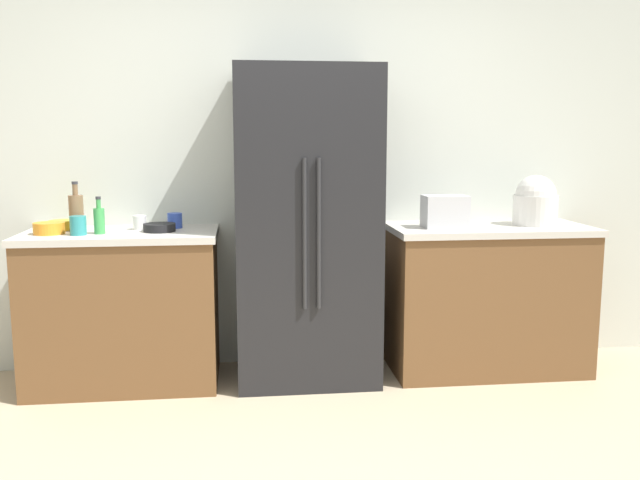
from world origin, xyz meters
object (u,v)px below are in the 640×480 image
(toaster, at_px, (445,212))
(refrigerator, at_px, (306,227))
(bowl_b, at_px, (63,225))
(bottle_a, at_px, (99,220))
(rice_cooker, at_px, (535,202))
(cup_c, at_px, (140,223))
(bottle_b, at_px, (76,212))
(cup_a, at_px, (78,225))
(bowl_a, at_px, (159,227))
(bowl_c, at_px, (49,228))
(cup_b, at_px, (175,221))

(toaster, bearing_deg, refrigerator, 178.16)
(bowl_b, bearing_deg, bottle_a, -39.21)
(rice_cooker, bearing_deg, cup_c, 178.51)
(bottle_b, distance_m, bowl_b, 0.19)
(toaster, relative_size, cup_a, 2.44)
(bowl_a, distance_m, bowl_b, 0.61)
(cup_a, bearing_deg, refrigerator, 4.40)
(bottle_b, relative_size, bowl_a, 1.58)
(cup_a, distance_m, bowl_b, 0.29)
(bottle_a, bearing_deg, refrigerator, 3.04)
(refrigerator, relative_size, cup_a, 17.35)
(bowl_b, bearing_deg, bowl_c, -98.60)
(bottle_b, bearing_deg, bowl_a, -3.85)
(cup_b, bearing_deg, bowl_a, -117.08)
(cup_a, relative_size, bowl_a, 0.58)
(rice_cooker, relative_size, bowl_a, 1.69)
(rice_cooker, distance_m, bowl_b, 2.93)
(toaster, bearing_deg, bowl_a, 179.29)
(toaster, height_order, rice_cooker, rice_cooker)
(rice_cooker, relative_size, bowl_c, 1.81)
(refrigerator, height_order, bottle_b, refrigerator)
(rice_cooker, bearing_deg, bottle_a, -178.05)
(bowl_b, bearing_deg, refrigerator, -5.77)
(bowl_a, bearing_deg, cup_c, 142.65)
(bottle_a, relative_size, bowl_a, 1.15)
(refrigerator, bearing_deg, rice_cooker, 1.05)
(toaster, xyz_separation_m, bottle_b, (-2.21, 0.05, 0.02))
(bottle_a, xyz_separation_m, bowl_c, (-0.29, 0.02, -0.05))
(bowl_c, bearing_deg, bowl_a, 3.05)
(bowl_a, bearing_deg, bowl_c, -176.95)
(cup_a, bearing_deg, bottle_b, 105.98)
(refrigerator, distance_m, bowl_b, 1.47)
(refrigerator, xyz_separation_m, cup_c, (-1.00, 0.09, 0.03))
(bottle_b, bearing_deg, bottle_a, -31.55)
(cup_c, bearing_deg, rice_cooker, -1.49)
(bottle_a, bearing_deg, cup_b, 26.86)
(bottle_a, xyz_separation_m, bowl_b, (-0.26, 0.21, -0.05))
(toaster, bearing_deg, bowl_c, -179.72)
(bottle_a, relative_size, cup_c, 2.51)
(toaster, distance_m, bottle_a, 2.06)
(cup_a, xyz_separation_m, cup_b, (0.52, 0.24, -0.01))
(toaster, distance_m, cup_b, 1.66)
(bowl_c, bearing_deg, bowl_b, 81.40)
(cup_a, xyz_separation_m, cup_c, (0.31, 0.19, -0.01))
(refrigerator, xyz_separation_m, cup_a, (-1.31, -0.10, 0.04))
(bowl_a, distance_m, bowl_c, 0.62)
(cup_b, height_order, cup_c, cup_b)
(bottle_b, height_order, cup_a, bottle_b)
(toaster, xyz_separation_m, bowl_b, (-2.32, 0.18, -0.07))
(bottle_a, distance_m, cup_b, 0.46)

